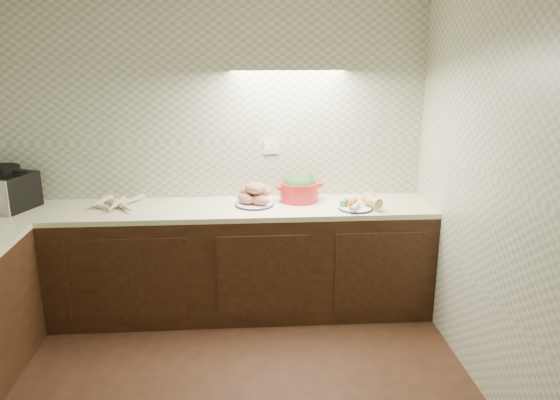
{
  "coord_description": "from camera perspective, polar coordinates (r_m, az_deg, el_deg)",
  "views": [
    {
      "loc": [
        0.31,
        -2.61,
        2.15
      ],
      "look_at": [
        0.58,
        1.25,
        1.02
      ],
      "focal_mm": 35.0,
      "sensor_mm": 36.0,
      "label": 1
    }
  ],
  "objects": [
    {
      "name": "sweet_potato_plate",
      "position": [
        4.31,
        -2.65,
        0.4
      ],
      "size": [
        0.32,
        0.31,
        0.18
      ],
      "rotation": [
        0.0,
        0.0,
        -0.32
      ],
      "color": "#18163D",
      "rests_on": "counter"
    },
    {
      "name": "onion_bowl",
      "position": [
        4.42,
        -2.72,
        0.41
      ],
      "size": [
        0.15,
        0.15,
        0.11
      ],
      "color": "black",
      "rests_on": "counter"
    },
    {
      "name": "parsnip_pile",
      "position": [
        4.43,
        -17.23,
        -0.39
      ],
      "size": [
        0.36,
        0.35,
        0.08
      ],
      "color": "beige",
      "rests_on": "counter"
    },
    {
      "name": "veg_plate",
      "position": [
        4.28,
        8.48,
        -0.27
      ],
      "size": [
        0.33,
        0.32,
        0.12
      ],
      "rotation": [
        0.0,
        0.0,
        0.27
      ],
      "color": "#18163D",
      "rests_on": "counter"
    },
    {
      "name": "dutch_oven",
      "position": [
        4.42,
        2.03,
        1.26
      ],
      "size": [
        0.39,
        0.38,
        0.22
      ],
      "rotation": [
        0.0,
        0.0,
        0.24
      ],
      "color": "red",
      "rests_on": "counter"
    },
    {
      "name": "counter",
      "position": [
        3.84,
        -18.92,
        -10.99
      ],
      "size": [
        3.6,
        3.6,
        0.9
      ],
      "color": "black",
      "rests_on": "ground"
    },
    {
      "name": "room",
      "position": [
        2.68,
        -10.64,
        4.74
      ],
      "size": [
        3.6,
        3.6,
        2.6
      ],
      "color": "black",
      "rests_on": "ground"
    },
    {
      "name": "toaster_oven",
      "position": [
        4.72,
        -27.12,
        1.04
      ],
      "size": [
        0.56,
        0.5,
        0.33
      ],
      "rotation": [
        0.0,
        0.0,
        -0.39
      ],
      "color": "black",
      "rests_on": "counter"
    }
  ]
}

